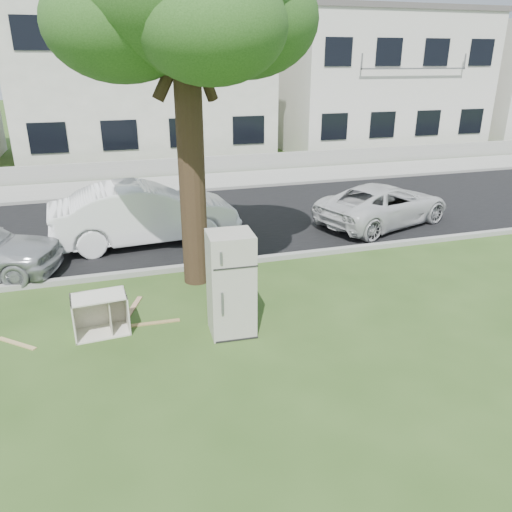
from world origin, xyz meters
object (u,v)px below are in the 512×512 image
object	(u,v)px
car_center	(145,213)
car_right	(384,204)
fridge	(231,284)
cabinet	(100,314)

from	to	relation	value
car_center	car_right	distance (m)	6.74
fridge	car_right	world-z (taller)	fridge
car_right	car_center	bearing A→B (deg)	67.04
fridge	car_center	xyz separation A→B (m)	(-0.99, 5.17, -0.14)
fridge	car_center	world-z (taller)	fridge
cabinet	fridge	bearing A→B (deg)	-19.84
fridge	cabinet	size ratio (longest dim) A/B	1.99
cabinet	car_center	xyz separation A→B (m)	(1.21, 4.57, 0.42)
fridge	cabinet	distance (m)	2.35
car_right	fridge	bearing A→B (deg)	110.31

